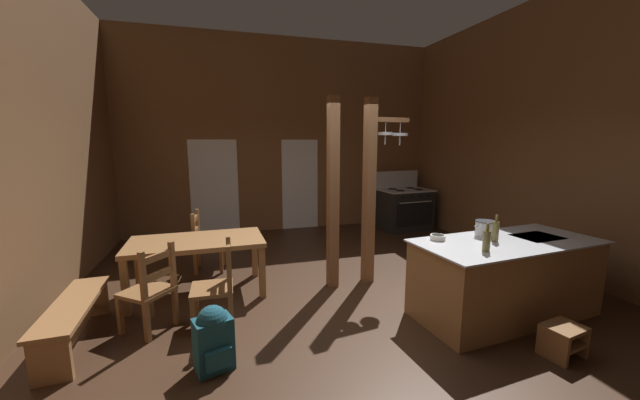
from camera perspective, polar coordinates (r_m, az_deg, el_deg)
ground_plane at (r=4.55m, az=4.70°, el=-17.43°), size 7.70×8.89×0.10m
wall_back at (r=8.03m, az=-5.91°, el=10.30°), size 7.70×0.14×4.24m
wall_right at (r=6.27m, az=37.02°, el=8.68°), size 0.14×8.89×4.24m
glazed_door_back_left at (r=7.88m, az=-16.85°, el=1.95°), size 1.00×0.01×2.05m
glazed_panel_back_right at (r=8.09m, az=-3.27°, el=2.54°), size 0.84×0.01×2.05m
kitchen_island at (r=4.68m, az=27.90°, el=-11.15°), size 2.23×1.14×0.89m
stove_range at (r=8.26m, az=13.62°, el=-1.38°), size 1.20×0.90×1.32m
support_post_with_pot_rack at (r=4.94m, az=8.42°, el=2.43°), size 0.69×0.27×2.59m
support_post_center at (r=4.72m, az=2.13°, el=0.86°), size 0.14×0.14×2.59m
step_stool at (r=4.22m, az=34.90°, el=-18.00°), size 0.40×0.34×0.30m
dining_table at (r=4.90m, az=-19.45°, el=-7.11°), size 1.72×0.93×0.74m
ladderback_chair_near_window at (r=4.22m, az=-25.95°, el=-13.13°), size 0.62×0.62×0.95m
ladderback_chair_by_post at (r=5.78m, az=-18.16°, el=-6.58°), size 0.49×0.49×0.95m
ladderback_chair_at_table_end at (r=4.07m, az=-16.47°, el=-13.36°), size 0.45×0.45×0.95m
bench_along_left_wall at (r=4.40m, az=-35.23°, el=-15.14°), size 0.41×1.37×0.44m
backpack at (r=3.43m, az=-17.02°, el=-20.52°), size 0.37×0.36×0.60m
stockpot_on_counter at (r=4.60m, az=25.38°, el=-4.23°), size 0.31×0.23×0.19m
mixing_bowl_on_counter at (r=4.24m, az=18.67°, el=-5.80°), size 0.17×0.17×0.06m
bottle_tall_on_counter at (r=3.97m, az=25.55°, el=-5.98°), size 0.08×0.08×0.29m
bottle_short_on_counter at (r=4.41m, az=26.75°, el=-4.53°), size 0.07×0.07×0.31m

